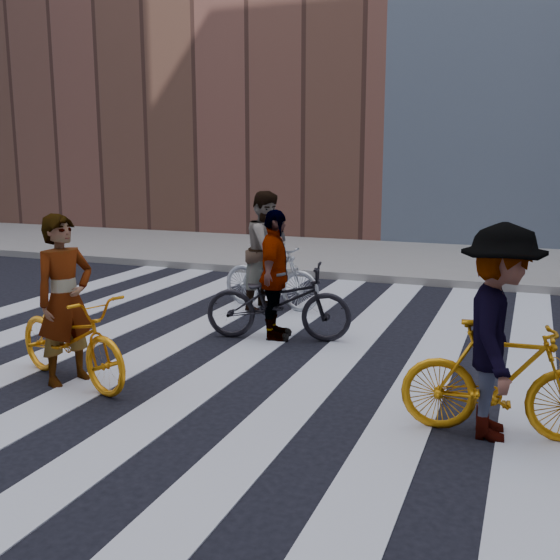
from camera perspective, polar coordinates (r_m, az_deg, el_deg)
The scene contains 11 objects.
ground at distance 8.44m, azimuth -6.20°, elevation -5.88°, with size 100.00×100.00×0.00m, color black.
sidewalk_far at distance 15.32m, azimuth 6.72°, elevation 2.00°, with size 100.00×5.00×0.15m, color gray.
zebra_crosswalk at distance 8.44m, azimuth -6.20°, elevation -5.85°, with size 8.25×10.00×0.01m.
bike_yellow_left at distance 7.37m, azimuth -17.71°, elevation -4.85°, with size 0.66×1.89×0.99m, color orange.
bike_silver_mid at distance 10.38m, azimuth -0.80°, elevation 0.30°, with size 0.49×1.73×1.04m, color #B6BBC1.
bike_yellow_right at distance 6.03m, azimuth 18.76°, elevation -8.23°, with size 0.48×1.72×1.03m, color orange.
bike_dark_rear at distance 8.65m, azimuth -0.15°, elevation -1.91°, with size 0.68×1.94×1.02m, color black.
rider_left at distance 7.30m, azimuth -18.20°, elevation -1.65°, with size 0.67×0.44×1.83m, color slate.
rider_mid at distance 10.33m, azimuth -1.06°, elevation 2.58°, with size 0.91×0.71×1.87m, color slate.
rider_right at distance 5.91m, azimuth 18.53°, elevation -4.34°, with size 1.21×0.70×1.87m, color slate.
rider_rear at distance 8.60m, azimuth -0.47°, elevation 0.41°, with size 1.01×0.42×1.73m, color slate.
Camera 1 is at (3.74, -7.17, 2.43)m, focal length 42.00 mm.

